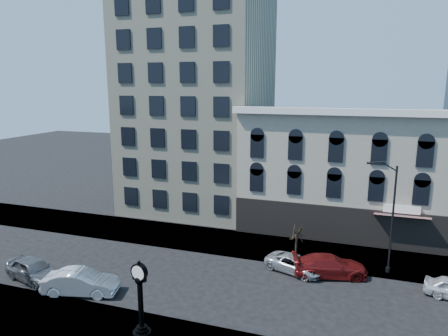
% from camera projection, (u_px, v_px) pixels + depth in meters
% --- Properties ---
extents(ground, '(160.00, 160.00, 0.00)m').
position_uv_depth(ground, '(182.00, 280.00, 30.27)').
color(ground, black).
rests_on(ground, ground).
extents(sidewalk_far, '(160.00, 6.00, 0.12)m').
position_uv_depth(sidewalk_far, '(217.00, 241.00, 37.69)').
color(sidewalk_far, gray).
rests_on(sidewalk_far, ground).
extents(cream_tower, '(15.90, 15.40, 42.50)m').
position_uv_depth(cream_tower, '(198.00, 42.00, 45.76)').
color(cream_tower, beige).
rests_on(cream_tower, ground).
extents(victorian_row, '(22.60, 11.19, 12.50)m').
position_uv_depth(victorian_row, '(355.00, 171.00, 40.12)').
color(victorian_row, '#A59B88').
rests_on(victorian_row, ground).
extents(street_clock, '(1.07, 1.07, 4.71)m').
position_uv_depth(street_clock, '(141.00, 302.00, 22.87)').
color(street_clock, black).
rests_on(street_clock, sidewalk_near).
extents(street_lamp_far, '(2.31, 0.61, 8.98)m').
position_uv_depth(street_lamp_far, '(386.00, 188.00, 29.97)').
color(street_lamp_far, black).
rests_on(street_lamp_far, sidewalk_far).
extents(bare_tree_far, '(1.86, 1.86, 3.20)m').
position_uv_depth(bare_tree_far, '(297.00, 230.00, 33.50)').
color(bare_tree_far, black).
rests_on(bare_tree_far, sidewalk_far).
extents(car_near_a, '(5.38, 3.25, 1.71)m').
position_uv_depth(car_near_a, '(33.00, 269.00, 30.04)').
color(car_near_a, '#595B60').
rests_on(car_near_a, ground).
extents(car_near_b, '(5.52, 3.10, 1.72)m').
position_uv_depth(car_near_b, '(81.00, 282.00, 28.07)').
color(car_near_b, silver).
rests_on(car_near_b, ground).
extents(car_far_a, '(5.17, 3.61, 1.31)m').
position_uv_depth(car_far_a, '(295.00, 264.00, 31.42)').
color(car_far_a, '#A5A8AD').
rests_on(car_far_a, ground).
extents(car_far_b, '(6.11, 3.82, 1.65)m').
position_uv_depth(car_far_b, '(330.00, 266.00, 30.72)').
color(car_far_b, maroon).
rests_on(car_far_b, ground).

